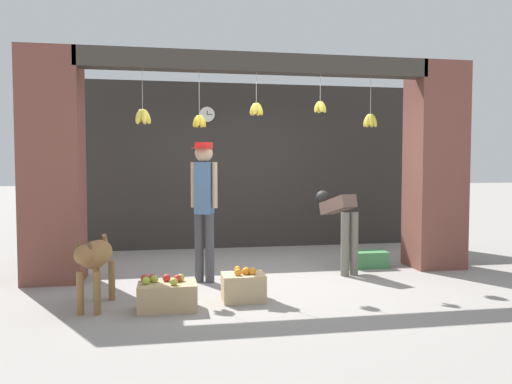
# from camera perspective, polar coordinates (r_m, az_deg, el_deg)

# --- Properties ---
(ground_plane) EXTENTS (60.00, 60.00, 0.00)m
(ground_plane) POSITION_cam_1_polar(r_m,az_deg,el_deg) (6.45, 0.57, -9.83)
(ground_plane) COLOR gray
(shop_back_wall) EXTENTS (6.40, 0.12, 2.85)m
(shop_back_wall) POSITION_cam_1_polar(r_m,az_deg,el_deg) (8.71, -2.41, 2.99)
(shop_back_wall) COLOR #2D2B28
(shop_back_wall) RESTS_ON ground_plane
(shop_pillar_left) EXTENTS (0.70, 0.60, 2.85)m
(shop_pillar_left) POSITION_cam_1_polar(r_m,az_deg,el_deg) (6.62, -22.22, 2.72)
(shop_pillar_left) COLOR brown
(shop_pillar_left) RESTS_ON ground_plane
(shop_pillar_right) EXTENTS (0.70, 0.60, 2.85)m
(shop_pillar_right) POSITION_cam_1_polar(r_m,az_deg,el_deg) (7.46, 19.79, 2.79)
(shop_pillar_right) COLOR brown
(shop_pillar_right) RESTS_ON ground_plane
(storefront_awning) EXTENTS (4.50, 0.26, 0.95)m
(storefront_awning) POSITION_cam_1_polar(r_m,az_deg,el_deg) (6.52, 0.40, 14.07)
(storefront_awning) COLOR #3D3833
(dog) EXTENTS (0.38, 0.99, 0.74)m
(dog) POSITION_cam_1_polar(r_m,az_deg,el_deg) (5.30, -17.93, -7.18)
(dog) COLOR olive
(dog) RESTS_ON ground_plane
(shopkeeper) EXTENTS (0.32, 0.31, 1.72)m
(shopkeeper) POSITION_cam_1_polar(r_m,az_deg,el_deg) (6.13, -5.95, -0.84)
(shopkeeper) COLOR #424247
(shopkeeper) RESTS_ON ground_plane
(worker_stooping) EXTENTS (0.39, 0.82, 1.08)m
(worker_stooping) POSITION_cam_1_polar(r_m,az_deg,el_deg) (6.80, 9.55, -3.04)
(worker_stooping) COLOR #6B665B
(worker_stooping) RESTS_ON ground_plane
(fruit_crate_oranges) EXTENTS (0.45, 0.35, 0.36)m
(fruit_crate_oranges) POSITION_cam_1_polar(r_m,az_deg,el_deg) (5.41, -1.46, -10.71)
(fruit_crate_oranges) COLOR tan
(fruit_crate_oranges) RESTS_ON ground_plane
(fruit_crate_apples) EXTENTS (0.58, 0.34, 0.34)m
(fruit_crate_apples) POSITION_cam_1_polar(r_m,az_deg,el_deg) (5.14, -10.14, -11.56)
(fruit_crate_apples) COLOR tan
(fruit_crate_apples) RESTS_ON ground_plane
(produce_box_green) EXTENTS (0.49, 0.33, 0.23)m
(produce_box_green) POSITION_cam_1_polar(r_m,az_deg,el_deg) (7.29, 12.76, -7.49)
(produce_box_green) COLOR #42844C
(produce_box_green) RESTS_ON ground_plane
(water_bottle) EXTENTS (0.07, 0.07, 0.28)m
(water_bottle) POSITION_cam_1_polar(r_m,az_deg,el_deg) (5.80, -1.91, -9.98)
(water_bottle) COLOR #2D60AD
(water_bottle) RESTS_ON ground_plane
(wall_clock) EXTENTS (0.27, 0.03, 0.27)m
(wall_clock) POSITION_cam_1_polar(r_m,az_deg,el_deg) (8.63, -5.61, 8.82)
(wall_clock) COLOR black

